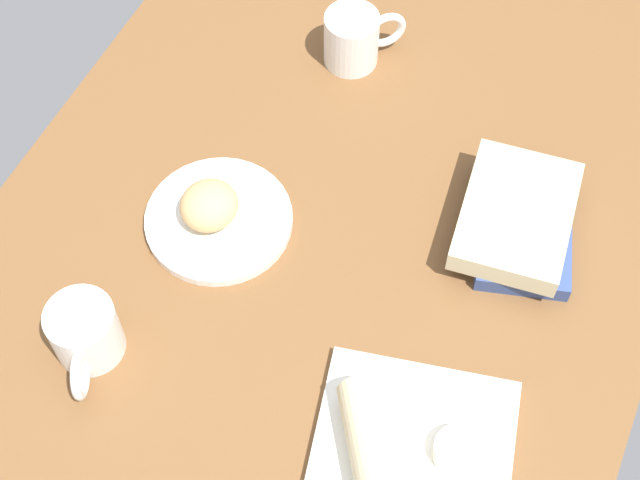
{
  "coord_description": "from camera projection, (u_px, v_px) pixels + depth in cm",
  "views": [
    {
      "loc": [
        70.53,
        27.99,
        115.11
      ],
      "look_at": [
        9.34,
        0.29,
        7.0
      ],
      "focal_mm": 54.12,
      "sensor_mm": 36.0,
      "label": 1
    }
  ],
  "objects": [
    {
      "name": "dining_table",
      "position": [
        345.0,
        207.0,
        1.36
      ],
      "size": [
        110.0,
        90.0,
        4.0
      ],
      "primitive_type": "cube",
      "color": "brown",
      "rests_on": "ground"
    },
    {
      "name": "round_plate",
      "position": [
        219.0,
        220.0,
        1.32
      ],
      "size": [
        20.22,
        20.22,
        1.4
      ],
      "primitive_type": "cylinder",
      "color": "white",
      "rests_on": "dining_table"
    },
    {
      "name": "scone_pastry",
      "position": [
        209.0,
        205.0,
        1.29
      ],
      "size": [
        9.06,
        8.73,
        5.41
      ],
      "primitive_type": "ellipsoid",
      "rotation": [
        0.0,
        0.0,
        6.16
      ],
      "color": "tan",
      "rests_on": "round_plate"
    },
    {
      "name": "square_plate",
      "position": [
        412.0,
        456.0,
        1.14
      ],
      "size": [
        27.96,
        27.96,
        1.6
      ],
      "primitive_type": "cube",
      "rotation": [
        0.0,
        0.0,
        0.22
      ],
      "color": "white",
      "rests_on": "dining_table"
    },
    {
      "name": "sauce_cup",
      "position": [
        458.0,
        451.0,
        1.12
      ],
      "size": [
        5.97,
        5.97,
        2.51
      ],
      "color": "silver",
      "rests_on": "square_plate"
    },
    {
      "name": "breakfast_wrap",
      "position": [
        378.0,
        443.0,
        1.1
      ],
      "size": [
        15.99,
        13.99,
        7.05
      ],
      "primitive_type": "cylinder",
      "rotation": [
        1.57,
        0.0,
        2.17
      ],
      "color": "beige",
      "rests_on": "square_plate"
    },
    {
      "name": "book_stack",
      "position": [
        520.0,
        220.0,
        1.29
      ],
      "size": [
        23.14,
        18.31,
        6.2
      ],
      "color": "#33477F",
      "rests_on": "dining_table"
    },
    {
      "name": "coffee_mug",
      "position": [
        85.0,
        334.0,
        1.18
      ],
      "size": [
        12.63,
        8.75,
        8.52
      ],
      "color": "white",
      "rests_on": "dining_table"
    },
    {
      "name": "second_mug",
      "position": [
        354.0,
        38.0,
        1.44
      ],
      "size": [
        10.63,
        10.91,
        8.72
      ],
      "color": "white",
      "rests_on": "dining_table"
    }
  ]
}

